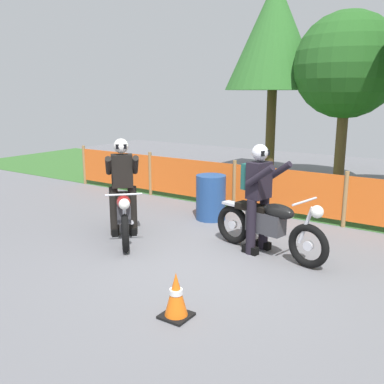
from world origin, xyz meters
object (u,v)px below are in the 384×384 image
Objects in this scene: motorcycle_trailing at (269,225)px; rider_lead at (122,181)px; rider_trailing at (258,192)px; traffic_cone at (176,295)px; spare_drum at (211,197)px; motorcycle_lead at (124,213)px.

rider_lead is (-2.51, -0.52, 0.48)m from motorcycle_trailing.
rider_trailing is 2.48m from traffic_cone.
spare_drum is at bearing 110.65° from rider_lead.
traffic_cone is at bearing 9.86° from motorcycle_lead.
rider_lead reaches higher than spare_drum.
motorcycle_trailing is at bearing 57.36° from rider_lead.
rider_lead is 1.00× the size of rider_trailing.
rider_trailing is 1.92× the size of spare_drum.
motorcycle_lead is at bearing -109.05° from spare_drum.
motorcycle_trailing is 2.08m from spare_drum.
motorcycle_trailing is at bearing 0.51° from rider_trailing.
rider_lead is at bearing -114.98° from spare_drum.
motorcycle_trailing is 2.31× the size of spare_drum.
spare_drum is (-1.52, 1.09, -0.51)m from rider_trailing.
motorcycle_lead is 2.74× the size of traffic_cone.
rider_trailing is at bearing 93.98° from traffic_cone.
traffic_cone is (-0.05, -2.33, -0.21)m from motorcycle_trailing.
rider_trailing reaches higher than motorcycle_lead.
rider_trailing is at bearing -35.73° from spare_drum.
rider_trailing is at bearing -179.49° from motorcycle_trailing.
motorcycle_lead is 2.31m from rider_trailing.
motorcycle_trailing is at bearing 61.48° from motorcycle_lead.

